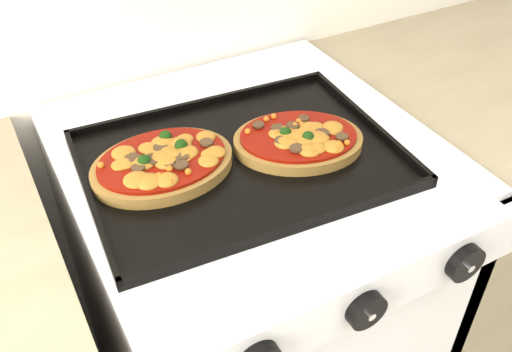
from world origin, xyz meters
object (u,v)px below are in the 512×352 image
pizza_left (162,162)px  pizza_right (298,139)px  stove (252,316)px  baking_tray (241,158)px

pizza_left → pizza_right: size_ratio=1.06×
stove → pizza_right: size_ratio=4.37×
stove → pizza_right: 0.49m
stove → pizza_right: bearing=-41.0°
stove → baking_tray: baking_tray is taller
stove → pizza_left: bearing=-177.5°
stove → baking_tray: size_ratio=1.89×
pizza_right → stove: bearing=139.0°
baking_tray → pizza_left: 0.12m
pizza_right → pizza_left: bearing=168.3°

